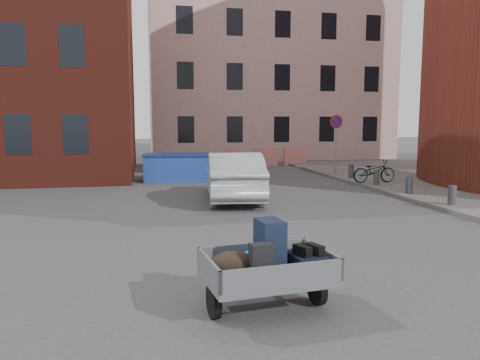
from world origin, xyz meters
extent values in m
plane|color=#38383A|center=(0.00, 0.00, 0.00)|extent=(120.00, 120.00, 0.00)
cube|color=#BD9791|center=(6.00, 22.00, 7.00)|extent=(16.00, 8.00, 14.00)
cylinder|color=gray|center=(6.00, 9.50, 1.42)|extent=(0.07, 0.07, 2.60)
cylinder|color=red|center=(6.00, 9.48, 2.47)|extent=(0.60, 0.03, 0.60)
cylinder|color=navy|center=(6.00, 9.46, 2.47)|extent=(0.44, 0.03, 0.44)
cylinder|color=#3A3A3D|center=(6.00, 1.20, 0.40)|extent=(0.22, 0.22, 0.55)
cylinder|color=#3A3A3D|center=(6.00, 3.40, 0.40)|extent=(0.22, 0.22, 0.55)
cylinder|color=#3A3A3D|center=(6.00, 5.60, 0.40)|extent=(0.22, 0.22, 0.55)
cylinder|color=#3A3A3D|center=(6.00, 7.80, 0.40)|extent=(0.22, 0.22, 0.55)
cube|color=red|center=(2.50, 15.00, 0.50)|extent=(1.30, 0.18, 1.00)
cube|color=red|center=(4.20, 15.00, 0.50)|extent=(1.30, 0.18, 1.00)
cube|color=red|center=(5.90, 15.00, 0.50)|extent=(1.30, 0.18, 1.00)
cylinder|color=black|center=(-1.70, -4.80, 0.22)|extent=(0.15, 0.45, 0.44)
cylinder|color=black|center=(-0.27, -4.64, 0.22)|extent=(0.15, 0.45, 0.44)
cube|color=slate|center=(-0.99, -4.72, 0.46)|extent=(1.71, 1.27, 0.08)
cube|color=slate|center=(-1.76, -4.81, 0.64)|extent=(0.16, 1.10, 0.28)
cube|color=slate|center=(-0.21, -4.64, 0.64)|extent=(0.16, 1.10, 0.28)
cube|color=slate|center=(-1.05, -4.20, 0.64)|extent=(1.59, 0.22, 0.28)
cube|color=slate|center=(-0.93, -5.25, 0.64)|extent=(1.59, 0.22, 0.28)
cube|color=slate|center=(-1.09, -3.83, 0.40)|extent=(0.16, 0.70, 0.06)
cube|color=#162034|center=(-0.94, -4.67, 0.85)|extent=(0.35, 0.48, 0.70)
cube|color=black|center=(-0.48, -4.77, 0.62)|extent=(0.47, 0.64, 0.25)
ellipsoid|color=black|center=(-1.48, -4.83, 0.68)|extent=(0.64, 0.43, 0.36)
cube|color=black|center=(-1.14, -4.99, 0.74)|extent=(0.30, 0.21, 0.48)
ellipsoid|color=#186CB8|center=(-1.08, -4.38, 0.62)|extent=(0.39, 0.34, 0.24)
cube|color=black|center=(-0.55, -4.83, 0.81)|extent=(0.20, 0.29, 0.13)
cube|color=black|center=(-0.37, -4.81, 0.81)|extent=(0.20, 0.29, 0.13)
cube|color=#204199|center=(-1.14, 9.09, 0.53)|extent=(2.84, 1.71, 1.07)
cube|color=navy|center=(-1.14, 9.09, 1.11)|extent=(2.94, 1.81, 0.09)
imported|color=#A0A2A7|center=(0.25, 4.05, 0.76)|extent=(2.11, 4.76, 1.52)
imported|color=black|center=(6.20, 6.19, 0.57)|extent=(1.71, 0.61, 0.90)
camera|label=1|loc=(-2.51, -10.38, 2.45)|focal=35.00mm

